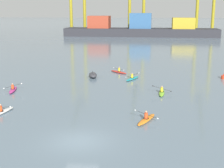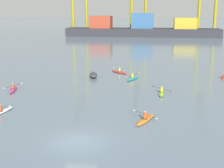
{
  "view_description": "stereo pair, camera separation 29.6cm",
  "coord_description": "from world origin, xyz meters",
  "views": [
    {
      "loc": [
        5.2,
        -20.8,
        9.26
      ],
      "look_at": [
        0.24,
        15.89,
        0.6
      ],
      "focal_mm": 50.56,
      "sensor_mm": 36.0,
      "label": 1
    },
    {
      "loc": [
        5.5,
        -20.76,
        9.26
      ],
      "look_at": [
        0.24,
        15.89,
        0.6
      ],
      "focal_mm": 50.56,
      "sensor_mm": 36.0,
      "label": 2
    }
  ],
  "objects": [
    {
      "name": "kayak_orange",
      "position": [
        4.69,
        5.0,
        0.17
      ],
      "size": [
        2.12,
        3.38,
        0.95
      ],
      "color": "orange",
      "rests_on": "ground"
    },
    {
      "name": "capsized_dinghy",
      "position": [
        -3.33,
        22.11,
        0.35
      ],
      "size": [
        1.71,
        2.79,
        0.76
      ],
      "color": "#38383D",
      "rests_on": "ground"
    },
    {
      "name": "kayak_magenta",
      "position": [
        -11.22,
        13.33,
        0.17
      ],
      "size": [
        2.18,
        3.44,
        0.95
      ],
      "color": "#C13384",
      "rests_on": "ground"
    },
    {
      "name": "kayak_lime",
      "position": [
        6.16,
        14.37,
        0.17
      ],
      "size": [
        2.23,
        3.43,
        0.95
      ],
      "color": "#7ABC2D",
      "rests_on": "ground"
    },
    {
      "name": "container_barge",
      "position": [
        -0.34,
        96.08,
        2.64
      ],
      "size": [
        55.39,
        9.24,
        8.31
      ],
      "color": "#28282D",
      "rests_on": "ground"
    },
    {
      "name": "kayak_white",
      "position": [
        -8.58,
        5.19,
        0.17
      ],
      "size": [
        2.23,
        3.45,
        0.95
      ],
      "color": "silver",
      "rests_on": "ground"
    },
    {
      "name": "ground_plane",
      "position": [
        0.0,
        0.0,
        0.0
      ],
      "size": [
        800.0,
        800.0,
        0.0
      ],
      "primitive_type": "plane",
      "color": "slate"
    },
    {
      "name": "kayak_teal",
      "position": [
        2.3,
        21.51,
        0.17
      ],
      "size": [
        1.99,
        3.36,
        1.09
      ],
      "color": "teal",
      "rests_on": "ground"
    },
    {
      "name": "kayak_red",
      "position": [
        -0.1,
        25.97,
        0.17
      ],
      "size": [
        2.95,
        2.7,
        1.0
      ],
      "color": "red",
      "rests_on": "ground"
    }
  ]
}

